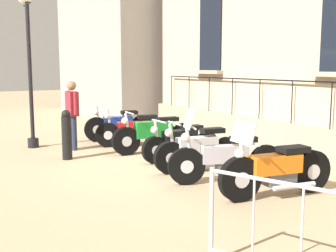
{
  "coord_description": "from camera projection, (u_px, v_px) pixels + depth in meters",
  "views": [
    {
      "loc": [
        4.95,
        7.86,
        2.1
      ],
      "look_at": [
        0.3,
        0.0,
        0.8
      ],
      "focal_mm": 44.79,
      "sensor_mm": 36.0,
      "label": 1
    }
  ],
  "objects": [
    {
      "name": "pedestrian_standing",
      "position": [
        72.0,
        111.0,
        10.53
      ],
      "size": [
        0.25,
        0.53,
        1.74
      ],
      "color": "#23283D",
      "rests_on": "ground_plane"
    },
    {
      "name": "lamppost",
      "position": [
        29.0,
        42.0,
        10.59
      ],
      "size": [
        0.29,
        0.99,
        3.98
      ],
      "color": "black",
      "rests_on": "ground_plane"
    },
    {
      "name": "motorcycle_silver",
      "position": [
        226.0,
        159.0,
        7.58
      ],
      "size": [
        2.09,
        0.93,
        1.37
      ],
      "color": "black",
      "rests_on": "ground_plane"
    },
    {
      "name": "motorcycle_red",
      "position": [
        136.0,
        131.0,
        11.14
      ],
      "size": [
        2.11,
        0.87,
        1.03
      ],
      "color": "black",
      "rests_on": "ground_plane"
    },
    {
      "name": "bollard",
      "position": [
        67.0,
        135.0,
        9.48
      ],
      "size": [
        0.22,
        0.22,
        1.13
      ],
      "color": "black",
      "rests_on": "ground_plane"
    },
    {
      "name": "motorcycle_white",
      "position": [
        199.0,
        151.0,
        8.45
      ],
      "size": [
        1.94,
        0.64,
        1.02
      ],
      "color": "black",
      "rests_on": "ground_plane"
    },
    {
      "name": "motorcycle_blue",
      "position": [
        119.0,
        125.0,
        11.93
      ],
      "size": [
        1.98,
        0.82,
        1.03
      ],
      "color": "black",
      "rests_on": "ground_plane"
    },
    {
      "name": "crowd_barrier",
      "position": [
        329.0,
        242.0,
        3.69
      ],
      "size": [
        0.91,
        2.35,
        1.05
      ],
      "color": "#B7B7BF",
      "rests_on": "ground_plane"
    },
    {
      "name": "motorcycle_green",
      "position": [
        155.0,
        135.0,
        10.26
      ],
      "size": [
        2.22,
        0.59,
        1.03
      ],
      "color": "black",
      "rests_on": "ground_plane"
    },
    {
      "name": "motorcycle_black",
      "position": [
        181.0,
        143.0,
        9.4
      ],
      "size": [
        1.95,
        0.61,
        0.94
      ],
      "color": "black",
      "rests_on": "ground_plane"
    },
    {
      "name": "ground_plane",
      "position": [
        180.0,
        160.0,
        9.49
      ],
      "size": [
        60.0,
        60.0,
        0.0
      ],
      "primitive_type": "plane",
      "color": "tan"
    },
    {
      "name": "motorcycle_orange",
      "position": [
        276.0,
        170.0,
        6.75
      ],
      "size": [
        2.09,
        0.75,
        1.27
      ],
      "color": "black",
      "rests_on": "ground_plane"
    }
  ]
}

